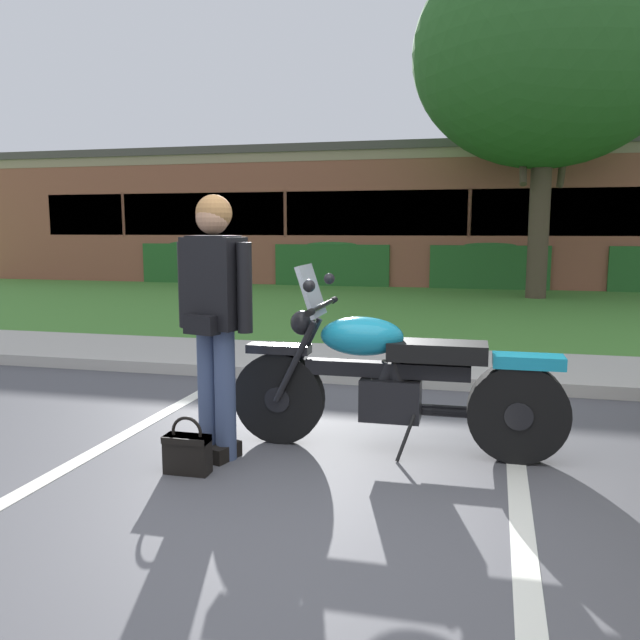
# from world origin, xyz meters

# --- Properties ---
(ground_plane) EXTENTS (140.00, 140.00, 0.00)m
(ground_plane) POSITION_xyz_m (0.00, 0.00, 0.00)
(ground_plane) COLOR #4C4C51
(curb_strip) EXTENTS (60.00, 0.20, 0.12)m
(curb_strip) POSITION_xyz_m (0.00, 2.93, 0.06)
(curb_strip) COLOR #B7B2A8
(curb_strip) RESTS_ON ground
(concrete_walk) EXTENTS (60.00, 1.50, 0.08)m
(concrete_walk) POSITION_xyz_m (0.00, 3.78, 0.04)
(concrete_walk) COLOR #B7B2A8
(concrete_walk) RESTS_ON ground
(grass_lawn) EXTENTS (60.00, 8.60, 0.06)m
(grass_lawn) POSITION_xyz_m (0.00, 8.83, 0.03)
(grass_lawn) COLOR #478433
(grass_lawn) RESTS_ON ground
(stall_stripe_0) EXTENTS (0.26, 4.40, 0.01)m
(stall_stripe_0) POSITION_xyz_m (-1.63, 0.20, 0.00)
(stall_stripe_0) COLOR silver
(stall_stripe_0) RESTS_ON ground
(stall_stripe_1) EXTENTS (0.26, 4.40, 0.01)m
(stall_stripe_1) POSITION_xyz_m (1.10, 0.20, 0.00)
(stall_stripe_1) COLOR silver
(stall_stripe_1) RESTS_ON ground
(motorcycle) EXTENTS (2.24, 0.82, 1.26)m
(motorcycle) POSITION_xyz_m (0.41, 1.09, 0.49)
(motorcycle) COLOR black
(motorcycle) RESTS_ON ground
(rider_person) EXTENTS (0.55, 0.36, 1.70)m
(rider_person) POSITION_xyz_m (-0.78, 0.71, 0.99)
(rider_person) COLOR black
(rider_person) RESTS_ON ground
(handbag) EXTENTS (0.28, 0.13, 0.36)m
(handbag) POSITION_xyz_m (-0.85, 0.40, 0.14)
(handbag) COLOR black
(handbag) RESTS_ON ground
(shade_tree) EXTENTS (5.33, 5.33, 7.24)m
(shade_tree) POSITION_xyz_m (2.13, 10.88, 4.96)
(shade_tree) COLOR #4C3D2D
(shade_tree) RESTS_ON ground
(hedge_left) EXTENTS (2.71, 0.90, 1.24)m
(hedge_left) POSITION_xyz_m (-6.49, 13.09, 0.65)
(hedge_left) COLOR #286028
(hedge_left) RESTS_ON ground
(hedge_center_left) EXTENTS (2.93, 0.90, 1.24)m
(hedge_center_left) POSITION_xyz_m (-2.64, 13.09, 0.65)
(hedge_center_left) COLOR #286028
(hedge_center_left) RESTS_ON ground
(hedge_center_right) EXTENTS (2.79, 0.90, 1.24)m
(hedge_center_right) POSITION_xyz_m (1.22, 13.09, 0.65)
(hedge_center_right) COLOR #286028
(hedge_center_right) RESTS_ON ground
(brick_building) EXTENTS (27.18, 11.47, 3.61)m
(brick_building) POSITION_xyz_m (0.72, 18.39, 1.81)
(brick_building) COLOR #93513D
(brick_building) RESTS_ON ground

